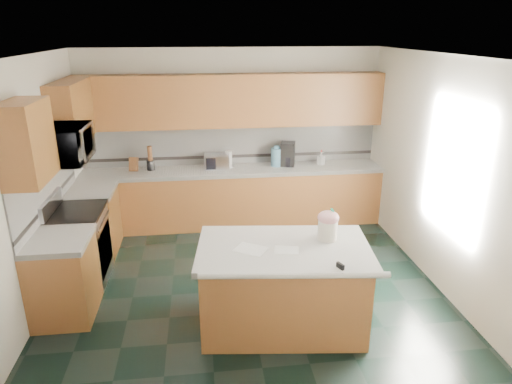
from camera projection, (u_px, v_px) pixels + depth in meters
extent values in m
plane|color=black|center=(247.00, 290.00, 5.48)|extent=(4.60, 4.60, 0.00)
plane|color=white|center=(245.00, 56.00, 4.56)|extent=(4.60, 4.60, 0.00)
cube|color=white|center=(231.00, 137.00, 7.19)|extent=(4.60, 0.04, 2.70)
cube|color=white|center=(284.00, 302.00, 2.86)|extent=(4.60, 0.04, 2.70)
cube|color=white|center=(25.00, 192.00, 4.75)|extent=(0.04, 4.60, 2.70)
cube|color=white|center=(445.00, 176.00, 5.29)|extent=(0.04, 4.60, 2.70)
cube|color=#4F3012|center=(234.00, 198.00, 7.20)|extent=(4.60, 0.60, 0.86)
cube|color=white|center=(233.00, 170.00, 7.05)|extent=(4.60, 0.64, 0.06)
cube|color=#4F3012|center=(231.00, 101.00, 6.81)|extent=(4.60, 0.33, 0.78)
cube|color=silver|center=(232.00, 144.00, 7.20)|extent=(4.60, 0.02, 0.63)
cube|color=black|center=(232.00, 156.00, 7.26)|extent=(4.60, 0.01, 0.05)
cube|color=#4F3012|center=(94.00, 222.00, 6.31)|extent=(0.60, 0.82, 0.86)
cube|color=white|center=(90.00, 191.00, 6.15)|extent=(0.64, 0.82, 0.06)
cube|color=#4F3012|center=(64.00, 279.00, 4.88)|extent=(0.60, 0.72, 0.86)
cube|color=white|center=(57.00, 241.00, 4.72)|extent=(0.64, 0.72, 0.06)
cube|color=silver|center=(47.00, 186.00, 5.31)|extent=(0.02, 2.30, 0.63)
cube|color=black|center=(50.00, 201.00, 5.38)|extent=(0.01, 2.30, 0.05)
cube|color=#4F3012|center=(71.00, 112.00, 5.91)|extent=(0.33, 1.09, 0.78)
cube|color=#4F3012|center=(26.00, 142.00, 4.35)|extent=(0.33, 0.72, 0.78)
cube|color=#B7B7BC|center=(80.00, 247.00, 5.57)|extent=(0.60, 0.76, 0.88)
cube|color=black|center=(105.00, 249.00, 5.62)|extent=(0.02, 0.68, 0.55)
cube|color=black|center=(75.00, 213.00, 5.41)|extent=(0.62, 0.78, 0.04)
cylinder|color=#B7B7BC|center=(104.00, 221.00, 5.49)|extent=(0.02, 0.66, 0.02)
cube|color=#B7B7BC|center=(51.00, 204.00, 5.34)|extent=(0.06, 0.76, 0.18)
imported|color=#B7B7BC|center=(65.00, 144.00, 5.13)|extent=(0.50, 0.73, 0.41)
cube|color=#4F3012|center=(283.00, 289.00, 4.70)|extent=(1.71, 1.10, 0.86)
cube|color=white|center=(284.00, 249.00, 4.54)|extent=(1.82, 1.21, 0.06)
cylinder|color=white|center=(294.00, 275.00, 4.06)|extent=(1.71, 0.25, 0.06)
cylinder|color=white|center=(328.00, 230.00, 4.65)|extent=(0.25, 0.25, 0.21)
ellipsoid|color=pink|center=(328.00, 218.00, 4.61)|extent=(0.22, 0.22, 0.14)
cylinder|color=tan|center=(329.00, 213.00, 4.59)|extent=(0.07, 0.02, 0.02)
sphere|color=tan|center=(325.00, 213.00, 4.59)|extent=(0.04, 0.04, 0.04)
sphere|color=tan|center=(332.00, 213.00, 4.60)|extent=(0.04, 0.04, 0.04)
imported|color=#219071|center=(331.00, 223.00, 4.67)|extent=(0.12, 0.13, 0.32)
cube|color=white|center=(286.00, 250.00, 4.46)|extent=(0.27, 0.23, 0.00)
cube|color=white|center=(251.00, 249.00, 4.48)|extent=(0.37, 0.35, 0.00)
cube|color=black|center=(340.00, 267.00, 4.12)|extent=(0.06, 0.09, 0.08)
cylinder|color=black|center=(342.00, 272.00, 4.07)|extent=(0.01, 0.06, 0.01)
cube|color=#472814|center=(134.00, 164.00, 6.87)|extent=(0.14, 0.18, 0.23)
cylinder|color=black|center=(151.00, 165.00, 6.94)|extent=(0.12, 0.12, 0.15)
cylinder|color=#472814|center=(150.00, 153.00, 6.88)|extent=(0.07, 0.07, 0.22)
cube|color=#B7B7BC|center=(217.00, 161.00, 7.02)|extent=(0.39, 0.28, 0.22)
cube|color=black|center=(217.00, 164.00, 6.90)|extent=(0.34, 0.01, 0.18)
cylinder|color=white|center=(229.00, 159.00, 7.08)|extent=(0.11, 0.11, 0.25)
cylinder|color=#B7B7BC|center=(229.00, 166.00, 7.12)|extent=(0.17, 0.17, 0.01)
cylinder|color=#67A7CC|center=(276.00, 157.00, 7.12)|extent=(0.17, 0.17, 0.28)
cylinder|color=#67A7CC|center=(277.00, 147.00, 7.07)|extent=(0.08, 0.08, 0.04)
cube|color=black|center=(288.00, 154.00, 7.15)|extent=(0.27, 0.29, 0.37)
cylinder|color=black|center=(288.00, 161.00, 7.13)|extent=(0.15, 0.15, 0.15)
imported|color=white|center=(321.00, 158.00, 7.21)|extent=(0.13, 0.13, 0.20)
cylinder|color=red|center=(321.00, 151.00, 7.17)|extent=(0.02, 0.02, 0.03)
cube|color=white|center=(454.00, 168.00, 5.05)|extent=(0.02, 1.40, 1.10)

